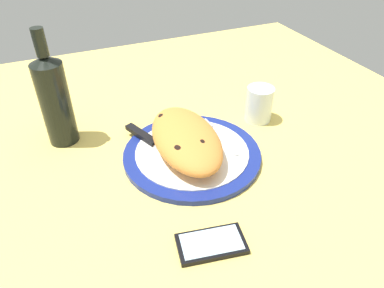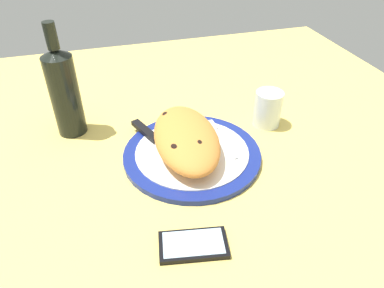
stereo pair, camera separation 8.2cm
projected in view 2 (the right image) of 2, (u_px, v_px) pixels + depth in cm
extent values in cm
cube|color=#EACC60|center=(192.00, 161.00, 85.46)|extent=(150.00, 150.00, 3.00)
cylinder|color=navy|center=(192.00, 154.00, 84.16)|extent=(32.18, 32.18, 1.38)
cylinder|color=white|center=(192.00, 151.00, 83.66)|extent=(26.48, 26.48, 0.30)
ellipsoid|color=orange|center=(186.00, 138.00, 81.92)|extent=(27.79, 16.16, 6.65)
ellipsoid|color=black|center=(176.00, 146.00, 75.76)|extent=(2.91, 2.74, 0.83)
ellipsoid|color=black|center=(196.00, 143.00, 76.27)|extent=(2.46, 1.99, 0.86)
ellipsoid|color=black|center=(166.00, 115.00, 86.69)|extent=(2.40, 1.78, 0.81)
ellipsoid|color=black|center=(186.00, 126.00, 80.88)|extent=(2.53, 2.53, 0.65)
cube|color=silver|center=(225.00, 143.00, 85.74)|extent=(12.86, 1.76, 0.40)
cube|color=silver|center=(211.00, 125.00, 92.10)|extent=(4.14, 2.46, 0.40)
cube|color=silver|center=(175.00, 158.00, 81.19)|extent=(14.39, 6.89, 0.40)
cube|color=black|center=(146.00, 131.00, 89.08)|extent=(10.69, 5.76, 1.20)
cube|color=black|center=(193.00, 245.00, 63.50)|extent=(8.66, 13.16, 1.00)
cube|color=silver|center=(193.00, 243.00, 63.16)|extent=(7.42, 11.55, 0.16)
cylinder|color=silver|center=(268.00, 109.00, 93.08)|extent=(7.09, 7.09, 9.43)
cylinder|color=silver|center=(267.00, 114.00, 94.10)|extent=(6.52, 6.52, 5.58)
cylinder|color=black|center=(65.00, 96.00, 87.15)|extent=(7.16, 7.16, 20.39)
cone|color=black|center=(55.00, 53.00, 80.55)|extent=(7.16, 7.16, 1.79)
cylinder|color=black|center=(51.00, 36.00, 78.21)|extent=(2.72, 2.72, 6.08)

